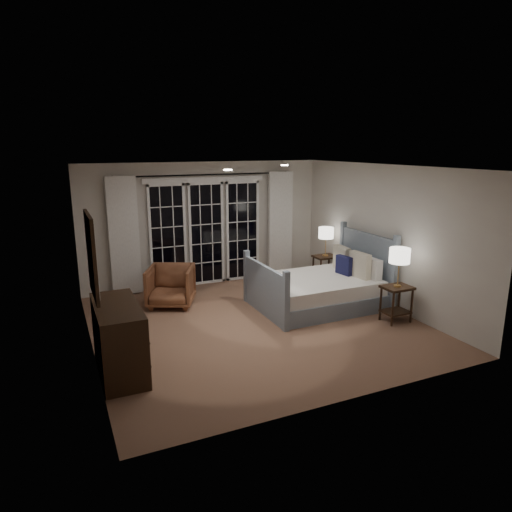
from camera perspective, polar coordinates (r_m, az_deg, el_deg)
name	(u,v)px	position (r m, az deg, el deg)	size (l,w,h in m)	color
floor	(256,324)	(7.48, -0.02, -8.46)	(5.00, 5.00, 0.00)	brown
ceiling	(256,167)	(6.93, -0.02, 11.06)	(5.00, 5.00, 0.00)	white
wall_left	(86,266)	(6.51, -20.51, -1.14)	(0.02, 5.00, 2.50)	beige
wall_right	(384,236)	(8.42, 15.70, 2.44)	(0.02, 5.00, 2.50)	beige
wall_back	(206,224)	(9.39, -6.32, 4.00)	(5.00, 0.02, 2.50)	beige
wall_front	(352,296)	(5.01, 11.86, -4.88)	(5.00, 0.02, 2.50)	beige
french_doors	(206,232)	(9.38, -6.22, 3.00)	(2.50, 0.04, 2.20)	black
curtain_rod	(206,175)	(9.18, -6.29, 10.07)	(0.03, 0.03, 3.50)	black
curtain_left	(124,236)	(8.93, -16.17, 2.38)	(0.55, 0.10, 2.25)	white
curtain_right	(280,224)	(9.93, 3.02, 4.00)	(0.55, 0.10, 2.25)	white
downlight_a	(285,165)	(7.82, 3.59, 11.26)	(0.12, 0.12, 0.01)	white
downlight_b	(228,170)	(6.33, -3.55, 10.69)	(0.12, 0.12, 0.01)	white
bed	(321,288)	(8.27, 8.10, -4.04)	(2.15, 1.54, 1.25)	gray
nightstand_left	(396,298)	(7.79, 17.14, -5.10)	(0.46, 0.37, 0.60)	black
nightstand_right	(325,265)	(9.57, 8.61, -1.17)	(0.46, 0.37, 0.60)	black
lamp_left	(400,256)	(7.60, 17.52, 0.00)	(0.33, 0.33, 0.63)	tan
lamp_right	(326,233)	(9.42, 8.75, 2.83)	(0.31, 0.31, 0.59)	tan
armchair	(171,286)	(8.31, -10.60, -3.71)	(0.78, 0.80, 0.73)	brown
dresser	(119,339)	(6.08, -16.76, -9.89)	(0.54, 1.27, 0.90)	black
mirror	(92,256)	(5.72, -19.86, 0.03)	(0.05, 0.85, 1.00)	black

